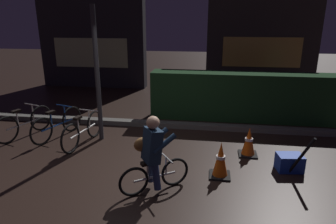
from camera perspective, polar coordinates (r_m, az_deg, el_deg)
The scene contains 14 objects.
ground_plane at distance 5.56m, azimuth -3.01°, elevation -10.65°, with size 40.00×40.00×0.00m, color black.
sidewalk_curb at distance 7.52m, azimuth 0.30°, elevation -2.42°, with size 12.00×0.24×0.12m, color #56544F.
hedge_row at distance 8.19m, azimuth 13.83°, elevation 2.89°, with size 4.80×0.70×1.26m, color #19381C.
storefront_left at distance 12.24m, azimuth -14.23°, elevation 13.69°, with size 4.13×0.54×3.86m.
storefront_right at distance 12.13m, azimuth 17.65°, elevation 15.45°, with size 4.09×0.54×4.74m.
street_post at distance 6.58m, azimuth -13.35°, elevation 6.74°, with size 0.10×0.10×2.89m, color #2D2D33.
parked_bike_leftmost at distance 7.58m, azimuth -25.69°, elevation -1.94°, with size 0.56×1.48×0.71m.
parked_bike_left_mid at distance 7.22m, azimuth -20.35°, elevation -2.20°, with size 0.54×1.47×0.70m.
parked_bike_center_left at distance 6.67m, azimuth -15.87°, elevation -3.35°, with size 0.46×1.53×0.71m.
traffic_cone_near at distance 5.24m, azimuth 10.00°, elevation -9.02°, with size 0.36×0.36×0.63m.
traffic_cone_far at distance 6.15m, azimuth 15.15°, elevation -5.52°, with size 0.36×0.36×0.59m.
blue_crate at distance 5.85m, azimuth 22.17°, elevation -8.90°, with size 0.44×0.32×0.30m, color #193DB7.
cyclist at distance 4.63m, azimuth -3.00°, elevation -8.00°, with size 1.00×0.71×1.25m.
closed_umbrella at distance 5.55m, azimuth 24.05°, elevation -7.76°, with size 0.05×0.05×0.85m, color black.
Camera 1 is at (1.01, -4.80, 2.62)m, focal length 31.95 mm.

